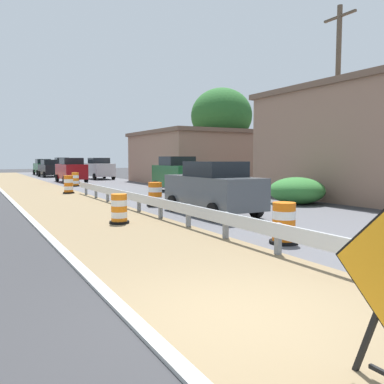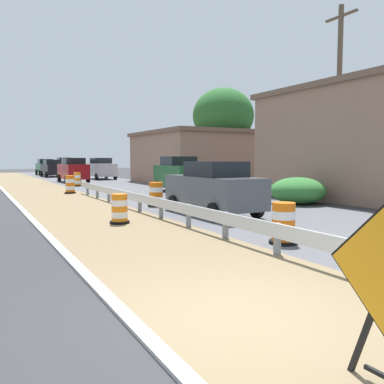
{
  "view_description": "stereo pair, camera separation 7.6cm",
  "coord_description": "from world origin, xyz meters",
  "views": [
    {
      "loc": [
        -3.09,
        -4.26,
        2.12
      ],
      "look_at": [
        2.54,
        5.9,
        1.14
      ],
      "focal_mm": 37.74,
      "sensor_mm": 36.0,
      "label": 1
    },
    {
      "loc": [
        -3.02,
        -4.29,
        2.12
      ],
      "look_at": [
        2.54,
        5.9,
        1.14
      ],
      "focal_mm": 37.74,
      "sensor_mm": 36.0,
      "label": 2
    }
  ],
  "objects": [
    {
      "name": "bush_roadside",
      "position": [
        10.16,
        9.63,
        0.62
      ],
      "size": [
        2.55,
        2.55,
        1.24
      ],
      "primitive_type": "ellipsoid",
      "color": "#337533",
      "rests_on": "ground"
    },
    {
      "name": "car_distant_a",
      "position": [
        8.45,
        35.8,
        1.07
      ],
      "size": [
        2.18,
        4.35,
        2.14
      ],
      "rotation": [
        0.0,
        0.0,
        -1.55
      ],
      "color": "silver",
      "rests_on": "ground"
    },
    {
      "name": "traffic_barrel_farther",
      "position": [
        3.91,
        26.47,
        0.47
      ],
      "size": [
        0.64,
        0.64,
        1.04
      ],
      "color": "orange",
      "rests_on": "ground"
    },
    {
      "name": "traffic_barrel_close",
      "position": [
        1.13,
        8.22,
        0.43
      ],
      "size": [
        0.64,
        0.64,
        0.97
      ],
      "color": "orange",
      "rests_on": "ground"
    },
    {
      "name": "car_trailing_near_lane",
      "position": [
        8.31,
        53.54,
        1.1
      ],
      "size": [
        2.05,
        4.63,
        2.2
      ],
      "rotation": [
        0.0,
        0.0,
        -1.59
      ],
      "color": "black",
      "rests_on": "ground"
    },
    {
      "name": "car_lead_far_lane",
      "position": [
        4.89,
        8.53,
        1.0
      ],
      "size": [
        2.04,
        4.56,
        2.0
      ],
      "rotation": [
        0.0,
        0.0,
        1.58
      ],
      "color": "#4C5156",
      "rests_on": "ground"
    },
    {
      "name": "car_distant_b",
      "position": [
        5.13,
        49.36,
        1.0
      ],
      "size": [
        2.0,
        4.14,
        2.0
      ],
      "rotation": [
        0.0,
        0.0,
        1.58
      ],
      "color": "#195128",
      "rests_on": "ground"
    },
    {
      "name": "median_dirt_strip",
      "position": [
        0.89,
        0.0,
        0.0
      ],
      "size": [
        4.18,
        120.0,
        0.01
      ],
      "primitive_type": "cube",
      "color": "#7F6B4C",
      "rests_on": "ground"
    },
    {
      "name": "utility_pole_near",
      "position": [
        12.25,
        9.29,
        4.74
      ],
      "size": [
        0.24,
        1.8,
        9.17
      ],
      "color": "brown",
      "rests_on": "ground"
    },
    {
      "name": "traffic_barrel_mid",
      "position": [
        4.07,
        12.01,
        0.48
      ],
      "size": [
        0.75,
        0.75,
        1.06
      ],
      "color": "orange",
      "rests_on": "ground"
    },
    {
      "name": "car_lead_near_lane",
      "position": [
        4.79,
        31.85,
        1.07
      ],
      "size": [
        2.11,
        4.45,
        2.14
      ],
      "rotation": [
        0.0,
        0.0,
        1.59
      ],
      "color": "maroon",
      "rests_on": "ground"
    },
    {
      "name": "tree_roadside",
      "position": [
        15.46,
        24.15,
        5.6
      ],
      "size": [
        5.06,
        5.06,
        7.89
      ],
      "color": "brown",
      "rests_on": "ground"
    },
    {
      "name": "traffic_barrel_nearest",
      "position": [
        3.69,
        3.27,
        0.46
      ],
      "size": [
        0.71,
        0.71,
        1.03
      ],
      "color": "orange",
      "rests_on": "ground"
    },
    {
      "name": "car_mid_far_lane",
      "position": [
        8.48,
        18.44,
        1.11
      ],
      "size": [
        2.23,
        4.13,
        2.22
      ],
      "rotation": [
        0.0,
        0.0,
        -1.6
      ],
      "color": "#195128",
      "rests_on": "ground"
    },
    {
      "name": "ground_plane",
      "position": [
        0.0,
        0.0,
        0.0
      ],
      "size": [
        160.0,
        160.0,
        0.0
      ],
      "primitive_type": "plane",
      "color": "#333335"
    },
    {
      "name": "roadside_shop_far",
      "position": [
        14.41,
        26.32,
        2.2
      ],
      "size": [
        9.3,
        10.72,
        4.37
      ],
      "color": "#93705B",
      "rests_on": "ground"
    },
    {
      "name": "traffic_barrel_far",
      "position": [
        2.13,
        20.47,
        0.49
      ],
      "size": [
        0.67,
        0.67,
        1.08
      ],
      "color": "orange",
      "rests_on": "ground"
    },
    {
      "name": "car_trailing_far_lane",
      "position": [
        4.96,
        43.47,
        0.98
      ],
      "size": [
        2.14,
        4.46,
        1.95
      ],
      "rotation": [
        0.0,
        0.0,
        1.61
      ],
      "color": "black",
      "rests_on": "ground"
    },
    {
      "name": "curb_near_edge",
      "position": [
        -1.3,
        0.0,
        0.0
      ],
      "size": [
        0.2,
        120.0,
        0.11
      ],
      "primitive_type": "cube",
      "color": "#ADADA8",
      "rests_on": "ground"
    }
  ]
}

